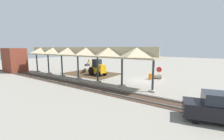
{
  "coord_description": "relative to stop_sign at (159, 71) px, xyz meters",
  "views": [
    {
      "loc": [
        -8.42,
        20.33,
        4.84
      ],
      "look_at": [
        3.9,
        2.78,
        1.6
      ],
      "focal_mm": 24.0,
      "sensor_mm": 36.0,
      "label": 1
    }
  ],
  "objects": [
    {
      "name": "dirt_mound",
      "position": [
        14.35,
        0.5,
        -1.48
      ],
      "size": [
        3.81,
        3.81,
        1.78
      ],
      "primitive_type": "cone",
      "color": "#42301E",
      "rests_on": "ground"
    },
    {
      "name": "distant_parked_car",
      "position": [
        -7.13,
        9.8,
        -0.5
      ],
      "size": [
        4.5,
        2.7,
        1.98
      ],
      "color": "black",
      "rests_on": "ground"
    },
    {
      "name": "stop_sign",
      "position": [
        0.0,
        0.0,
        0.0
      ],
      "size": [
        0.76,
        0.06,
        2.07
      ],
      "color": "gray",
      "rests_on": "ground"
    },
    {
      "name": "brick_utility_building",
      "position": [
        26.47,
        8.01,
        0.88
      ],
      "size": [
        4.28,
        3.11,
        4.72
      ],
      "primitive_type": "cube",
      "color": "brown",
      "rests_on": "ground"
    },
    {
      "name": "rail_tracks",
      "position": [
        1.75,
        8.31,
        -1.45
      ],
      "size": [
        60.0,
        2.58,
        0.15
      ],
      "color": "slate",
      "rests_on": "ground"
    },
    {
      "name": "dirt_work_zone",
      "position": [
        12.31,
        1.0,
        -1.48
      ],
      "size": [
        10.09,
        7.0,
        0.01
      ],
      "primitive_type": "cube",
      "color": "#42301E",
      "rests_on": "ground"
    },
    {
      "name": "concrete_pipe",
      "position": [
        0.81,
        -1.57,
        -1.04
      ],
      "size": [
        1.62,
        1.31,
        0.88
      ],
      "color": "#9E9384",
      "rests_on": "ground"
    },
    {
      "name": "ground_plane",
      "position": [
        1.75,
        0.95,
        -1.48
      ],
      "size": [
        120.0,
        120.0,
        0.0
      ],
      "primitive_type": "plane",
      "color": "gray"
    },
    {
      "name": "platform_canopy",
      "position": [
        10.62,
        5.7,
        2.7
      ],
      "size": [
        24.77,
        3.2,
        4.9
      ],
      "color": "#9E998E",
      "rests_on": "ground"
    },
    {
      "name": "traffic_barrel",
      "position": [
        1.39,
        -0.44,
        -1.03
      ],
      "size": [
        0.56,
        0.56,
        0.9
      ],
      "primitive_type": "cylinder",
      "color": "orange",
      "rests_on": "ground"
    },
    {
      "name": "backhoe",
      "position": [
        10.4,
        1.48,
        -0.21
      ],
      "size": [
        5.21,
        2.26,
        2.82
      ],
      "color": "orange",
      "rests_on": "ground"
    }
  ]
}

